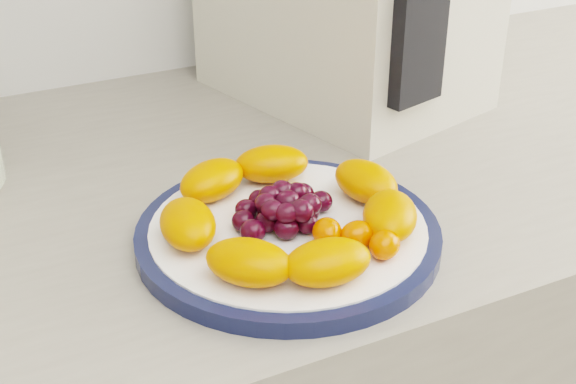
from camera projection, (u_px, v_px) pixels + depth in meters
name	position (u px, v px, depth m)	size (l,w,h in m)	color
plate_rim	(288.00, 235.00, 0.69)	(0.26, 0.26, 0.01)	#121838
plate_face	(288.00, 234.00, 0.69)	(0.24, 0.24, 0.02)	white
fruit_plate	(291.00, 211.00, 0.68)	(0.23, 0.23, 0.03)	#D85500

